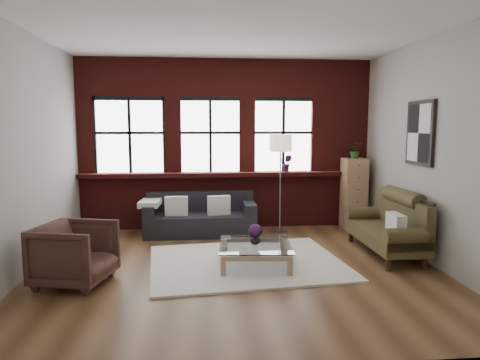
{
  "coord_description": "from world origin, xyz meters",
  "views": [
    {
      "loc": [
        -0.46,
        -5.72,
        1.95
      ],
      "look_at": [
        0.1,
        0.6,
        1.15
      ],
      "focal_mm": 32.0,
      "sensor_mm": 36.0,
      "label": 1
    }
  ],
  "objects": [
    {
      "name": "floor",
      "position": [
        0.0,
        0.0,
        0.0
      ],
      "size": [
        5.5,
        5.5,
        0.0
      ],
      "primitive_type": "plane",
      "color": "brown",
      "rests_on": "ground"
    },
    {
      "name": "ceiling",
      "position": [
        0.0,
        0.0,
        3.2
      ],
      "size": [
        5.5,
        5.5,
        0.0
      ],
      "primitive_type": "plane",
      "rotation": [
        3.14,
        0.0,
        0.0
      ],
      "color": "white",
      "rests_on": "ground"
    },
    {
      "name": "wall_back",
      "position": [
        0.0,
        2.5,
        1.6
      ],
      "size": [
        5.5,
        0.0,
        5.5
      ],
      "primitive_type": "plane",
      "rotation": [
        1.57,
        0.0,
        0.0
      ],
      "color": "#ABA79F",
      "rests_on": "ground"
    },
    {
      "name": "wall_front",
      "position": [
        0.0,
        -2.5,
        1.6
      ],
      "size": [
        5.5,
        0.0,
        5.5
      ],
      "primitive_type": "plane",
      "rotation": [
        -1.57,
        0.0,
        0.0
      ],
      "color": "#ABA79F",
      "rests_on": "ground"
    },
    {
      "name": "wall_left",
      "position": [
        -2.75,
        0.0,
        1.6
      ],
      "size": [
        0.0,
        5.0,
        5.0
      ],
      "primitive_type": "plane",
      "rotation": [
        1.57,
        0.0,
        1.57
      ],
      "color": "#ABA79F",
      "rests_on": "ground"
    },
    {
      "name": "wall_right",
      "position": [
        2.75,
        0.0,
        1.6
      ],
      "size": [
        0.0,
        5.0,
        5.0
      ],
      "primitive_type": "plane",
      "rotation": [
        1.57,
        0.0,
        -1.57
      ],
      "color": "#ABA79F",
      "rests_on": "ground"
    },
    {
      "name": "brick_backwall",
      "position": [
        0.0,
        2.44,
        1.6
      ],
      "size": [
        5.5,
        0.12,
        3.2
      ],
      "primitive_type": null,
      "color": "#5D1816",
      "rests_on": "floor"
    },
    {
      "name": "sill_ledge",
      "position": [
        0.0,
        2.35,
        1.04
      ],
      "size": [
        5.5,
        0.3,
        0.08
      ],
      "primitive_type": "cube",
      "color": "#5D1816",
      "rests_on": "brick_backwall"
    },
    {
      "name": "window_left",
      "position": [
        -1.8,
        2.45,
        1.75
      ],
      "size": [
        1.38,
        0.1,
        1.5
      ],
      "primitive_type": null,
      "color": "black",
      "rests_on": "brick_backwall"
    },
    {
      "name": "window_mid",
      "position": [
        -0.3,
        2.45,
        1.75
      ],
      "size": [
        1.38,
        0.1,
        1.5
      ],
      "primitive_type": null,
      "color": "black",
      "rests_on": "brick_backwall"
    },
    {
      "name": "window_right",
      "position": [
        1.1,
        2.45,
        1.75
      ],
      "size": [
        1.38,
        0.1,
        1.5
      ],
      "primitive_type": null,
      "color": "black",
      "rests_on": "brick_backwall"
    },
    {
      "name": "wall_poster",
      "position": [
        2.72,
        0.3,
        1.85
      ],
      "size": [
        0.05,
        0.74,
        0.94
      ],
      "primitive_type": null,
      "color": "black",
      "rests_on": "wall_right"
    },
    {
      "name": "shag_rug",
      "position": [
        0.15,
        0.17,
        0.01
      ],
      "size": [
        2.9,
        2.39,
        0.03
      ],
      "primitive_type": "cube",
      "rotation": [
        0.0,
        0.0,
        0.11
      ],
      "color": "silver",
      "rests_on": "floor"
    },
    {
      "name": "dark_sofa",
      "position": [
        -0.5,
        1.9,
        0.36
      ],
      "size": [
        1.97,
        0.8,
        0.71
      ],
      "primitive_type": null,
      "color": "black",
      "rests_on": "floor"
    },
    {
      "name": "pillow_a",
      "position": [
        -0.93,
        1.8,
        0.55
      ],
      "size": [
        0.4,
        0.15,
        0.34
      ],
      "primitive_type": "cube",
      "rotation": [
        0.0,
        0.0,
        -0.04
      ],
      "color": "silver",
      "rests_on": "dark_sofa"
    },
    {
      "name": "pillow_b",
      "position": [
        -0.17,
        1.8,
        0.55
      ],
      "size": [
        0.42,
        0.2,
        0.34
      ],
      "primitive_type": "cube",
      "rotation": [
        0.0,
        0.0,
        0.15
      ],
      "color": "silver",
      "rests_on": "dark_sofa"
    },
    {
      "name": "vintage_settee",
      "position": [
        2.3,
        0.42,
        0.46
      ],
      "size": [
        0.77,
        1.72,
        0.92
      ],
      "primitive_type": null,
      "color": "#423A1E",
      "rests_on": "floor"
    },
    {
      "name": "pillow_settee",
      "position": [
        2.22,
        -0.1,
        0.57
      ],
      "size": [
        0.15,
        0.38,
        0.34
      ],
      "primitive_type": "cube",
      "rotation": [
        0.0,
        0.0,
        -0.02
      ],
      "color": "silver",
      "rests_on": "vintage_settee"
    },
    {
      "name": "armchair",
      "position": [
        -2.04,
        -0.44,
        0.39
      ],
      "size": [
        1.02,
        1.0,
        0.77
      ],
      "primitive_type": "imported",
      "rotation": [
        0.0,
        0.0,
        1.33
      ],
      "color": "#3F271F",
      "rests_on": "floor"
    },
    {
      "name": "coffee_table",
      "position": [
        0.26,
        0.02,
        0.16
      ],
      "size": [
        1.06,
        1.06,
        0.33
      ],
      "primitive_type": null,
      "rotation": [
        0.0,
        0.0,
        -0.08
      ],
      "color": "#A97E5C",
      "rests_on": "shag_rug"
    },
    {
      "name": "vase",
      "position": [
        0.26,
        0.02,
        0.4
      ],
      "size": [
        0.18,
        0.18,
        0.15
      ],
      "primitive_type": "imported",
      "rotation": [
        0.0,
        0.0,
        -0.21
      ],
      "color": "#B2B2B2",
      "rests_on": "coffee_table"
    },
    {
      "name": "flowers",
      "position": [
        0.26,
        0.02,
        0.51
      ],
      "size": [
        0.19,
        0.19,
        0.19
      ],
      "primitive_type": "sphere",
      "color": "#411A4D",
      "rests_on": "vase"
    },
    {
      "name": "drawer_chest",
      "position": [
        2.41,
        2.09,
        0.67
      ],
      "size": [
        0.41,
        0.41,
        1.35
      ],
      "primitive_type": "cube",
      "color": "#A97E5C",
      "rests_on": "floor"
    },
    {
      "name": "potted_plant_top",
      "position": [
        2.41,
        2.09,
        1.5
      ],
      "size": [
        0.27,
        0.24,
        0.3
      ],
      "primitive_type": "imported",
      "rotation": [
        0.0,
        0.0,
        -0.01
      ],
      "color": "#2D5923",
      "rests_on": "drawer_chest"
    },
    {
      "name": "floor_lamp",
      "position": [
        0.95,
        1.88,
        0.98
      ],
      "size": [
        0.4,
        0.4,
        1.95
      ],
      "primitive_type": null,
      "color": "#A5A5A8",
      "rests_on": "floor"
    },
    {
      "name": "sill_plant",
      "position": [
        1.16,
        2.32,
        1.25
      ],
      "size": [
        0.22,
        0.19,
        0.33
      ],
      "primitive_type": "imported",
      "rotation": [
        0.0,
        0.0,
        -0.29
      ],
      "color": "#411A4D",
      "rests_on": "sill_ledge"
    }
  ]
}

